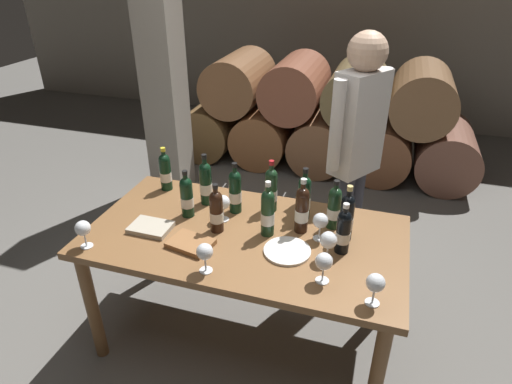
# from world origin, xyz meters

# --- Properties ---
(ground_plane) EXTENTS (14.00, 14.00, 0.00)m
(ground_plane) POSITION_xyz_m (0.00, 0.00, 0.00)
(ground_plane) COLOR #66635E
(cellar_back_wall) EXTENTS (10.00, 0.24, 2.80)m
(cellar_back_wall) POSITION_xyz_m (0.00, 4.20, 1.40)
(cellar_back_wall) COLOR gray
(cellar_back_wall) RESTS_ON ground_plane
(barrel_stack) EXTENTS (3.12, 0.90, 1.15)m
(barrel_stack) POSITION_xyz_m (0.00, 2.60, 0.54)
(barrel_stack) COLOR brown
(barrel_stack) RESTS_ON ground_plane
(stone_pillar) EXTENTS (0.32, 0.32, 2.60)m
(stone_pillar) POSITION_xyz_m (-1.30, 1.60, 1.30)
(stone_pillar) COLOR gray
(stone_pillar) RESTS_ON ground_plane
(dining_table) EXTENTS (1.70, 0.90, 0.76)m
(dining_table) POSITION_xyz_m (0.00, 0.00, 0.67)
(dining_table) COLOR brown
(dining_table) RESTS_ON ground_plane
(wine_bottle_0) EXTENTS (0.07, 0.07, 0.32)m
(wine_bottle_0) POSITION_xyz_m (0.12, 0.04, 0.90)
(wine_bottle_0) COLOR #19381E
(wine_bottle_0) RESTS_ON dining_table
(wine_bottle_1) EXTENTS (0.07, 0.07, 0.29)m
(wine_bottle_1) POSITION_xyz_m (0.44, 0.21, 0.88)
(wine_bottle_1) COLOR #19381E
(wine_bottle_1) RESTS_ON dining_table
(wine_bottle_2) EXTENTS (0.07, 0.07, 0.32)m
(wine_bottle_2) POSITION_xyz_m (0.52, 0.11, 0.90)
(wine_bottle_2) COLOR black
(wine_bottle_2) RESTS_ON dining_table
(wine_bottle_3) EXTENTS (0.07, 0.07, 0.32)m
(wine_bottle_3) POSITION_xyz_m (0.07, 0.28, 0.90)
(wine_bottle_3) COLOR #19381E
(wine_bottle_3) RESTS_ON dining_table
(wine_bottle_4) EXTENTS (0.07, 0.07, 0.29)m
(wine_bottle_4) POSITION_xyz_m (-0.37, 0.08, 0.88)
(wine_bottle_4) COLOR black
(wine_bottle_4) RESTS_ON dining_table
(wine_bottle_5) EXTENTS (0.07, 0.07, 0.32)m
(wine_bottle_5) POSITION_xyz_m (-0.32, 0.24, 0.90)
(wine_bottle_5) COLOR black
(wine_bottle_5) RESTS_ON dining_table
(wine_bottle_6) EXTENTS (0.07, 0.07, 0.28)m
(wine_bottle_6) POSITION_xyz_m (-0.64, 0.33, 0.88)
(wine_bottle_6) COLOR black
(wine_bottle_6) RESTS_ON dining_table
(wine_bottle_7) EXTENTS (0.07, 0.07, 0.28)m
(wine_bottle_7) POSITION_xyz_m (0.52, -0.00, 0.88)
(wine_bottle_7) COLOR black
(wine_bottle_7) RESTS_ON dining_table
(wine_bottle_8) EXTENTS (0.07, 0.07, 0.28)m
(wine_bottle_8) POSITION_xyz_m (-0.15, -0.01, 0.88)
(wine_bottle_8) COLOR black
(wine_bottle_8) RESTS_ON dining_table
(wine_bottle_9) EXTENTS (0.07, 0.07, 0.32)m
(wine_bottle_9) POSITION_xyz_m (0.28, 0.12, 0.90)
(wine_bottle_9) COLOR black
(wine_bottle_9) RESTS_ON dining_table
(wine_bottle_10) EXTENTS (0.07, 0.07, 0.31)m
(wine_bottle_10) POSITION_xyz_m (0.26, 0.25, 0.89)
(wine_bottle_10) COLOR black
(wine_bottle_10) RESTS_ON dining_table
(wine_bottle_11) EXTENTS (0.07, 0.07, 0.31)m
(wine_bottle_11) POSITION_xyz_m (-0.13, 0.20, 0.89)
(wine_bottle_11) COLOR black
(wine_bottle_11) RESTS_ON dining_table
(wine_glass_0) EXTENTS (0.08, 0.08, 0.15)m
(wine_glass_0) POSITION_xyz_m (0.46, -0.26, 0.87)
(wine_glass_0) COLOR white
(wine_glass_0) RESTS_ON dining_table
(wine_glass_1) EXTENTS (0.08, 0.08, 0.15)m
(wine_glass_1) POSITION_xyz_m (-0.74, -0.35, 0.87)
(wine_glass_1) COLOR white
(wine_glass_1) RESTS_ON dining_table
(wine_glass_2) EXTENTS (0.08, 0.08, 0.16)m
(wine_glass_2) POSITION_xyz_m (-0.16, 0.09, 0.87)
(wine_glass_2) COLOR white
(wine_glass_2) RESTS_ON dining_table
(wine_glass_3) EXTENTS (0.08, 0.08, 0.15)m
(wine_glass_3) POSITION_xyz_m (0.39, 0.07, 0.87)
(wine_glass_3) COLOR white
(wine_glass_3) RESTS_ON dining_table
(wine_glass_4) EXTENTS (0.08, 0.08, 0.16)m
(wine_glass_4) POSITION_xyz_m (0.70, -0.34, 0.87)
(wine_glass_4) COLOR white
(wine_glass_4) RESTS_ON dining_table
(wine_glass_5) EXTENTS (0.09, 0.09, 0.16)m
(wine_glass_5) POSITION_xyz_m (0.46, -0.09, 0.87)
(wine_glass_5) COLOR white
(wine_glass_5) RESTS_ON dining_table
(wine_glass_6) EXTENTS (0.08, 0.08, 0.15)m
(wine_glass_6) POSITION_xyz_m (-0.08, -0.35, 0.87)
(wine_glass_6) COLOR white
(wine_glass_6) RESTS_ON dining_table
(tasting_notebook) EXTENTS (0.22, 0.16, 0.03)m
(tasting_notebook) POSITION_xyz_m (-0.50, -0.12, 0.77)
(tasting_notebook) COLOR #B2A893
(tasting_notebook) RESTS_ON dining_table
(leather_ledger) EXTENTS (0.25, 0.20, 0.03)m
(leather_ledger) POSITION_xyz_m (-0.23, -0.19, 0.77)
(leather_ledger) COLOR #936038
(leather_ledger) RESTS_ON dining_table
(serving_plate) EXTENTS (0.24, 0.24, 0.01)m
(serving_plate) POSITION_xyz_m (0.26, -0.09, 0.77)
(serving_plate) COLOR white
(serving_plate) RESTS_ON dining_table
(sommelier_presenting) EXTENTS (0.32, 0.43, 1.72)m
(sommelier_presenting) POSITION_xyz_m (0.48, 0.75, 1.04)
(sommelier_presenting) COLOR #383842
(sommelier_presenting) RESTS_ON ground_plane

